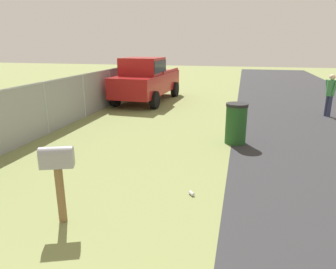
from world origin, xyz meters
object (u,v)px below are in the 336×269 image
Objects in this scene: mailbox at (57,163)px; trash_bin at (236,123)px; pickup_truck at (146,79)px; pedestrian at (330,92)px.

mailbox is 1.10× the size of trash_bin.
pickup_truck is 4.56× the size of trash_bin.
trash_bin is at bearing -49.17° from mailbox.
trash_bin is at bearing 24.25° from pedestrian.
pickup_truck is (10.35, 1.86, 0.11)m from mailbox.
pedestrian reaches higher than trash_bin.
pedestrian is at bearing -54.38° from mailbox.
mailbox is 5.38m from trash_bin.
trash_bin is (-5.62, -4.37, -0.53)m from pickup_truck.
pedestrian is at bearing -38.36° from trash_bin.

